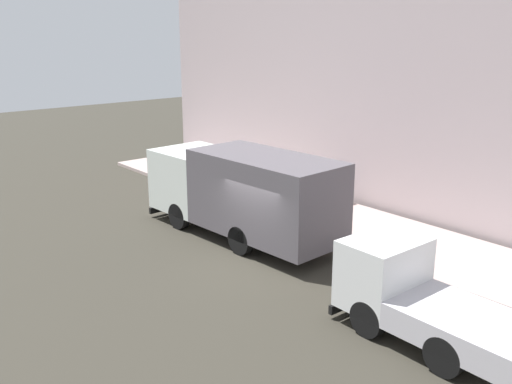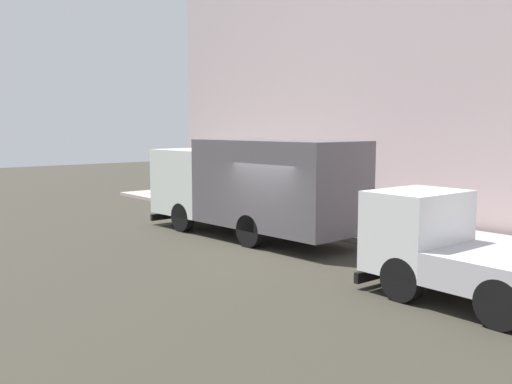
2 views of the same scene
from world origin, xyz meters
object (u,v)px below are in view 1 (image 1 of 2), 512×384
at_px(street_sign_post, 312,191).
at_px(traffic_cone_orange, 228,190).
at_px(pedestrian_walking, 334,181).
at_px(small_flatbed_truck, 419,298).
at_px(large_utility_truck, 242,190).

bearing_deg(street_sign_post, traffic_cone_orange, 90.31).
distance_m(pedestrian_walking, street_sign_post, 3.51).
bearing_deg(small_flatbed_truck, large_utility_truck, 82.87).
bearing_deg(traffic_cone_orange, large_utility_truck, -120.42).
relative_size(pedestrian_walking, traffic_cone_orange, 2.46).
bearing_deg(traffic_cone_orange, street_sign_post, -89.69).
height_order(large_utility_truck, pedestrian_walking, large_utility_truck).
relative_size(traffic_cone_orange, street_sign_post, 0.30).
bearing_deg(traffic_cone_orange, pedestrian_walking, -47.25).
xyz_separation_m(pedestrian_walking, street_sign_post, (-3.03, -1.69, 0.48)).
distance_m(pedestrian_walking, traffic_cone_orange, 4.55).
relative_size(pedestrian_walking, street_sign_post, 0.74).
height_order(pedestrian_walking, street_sign_post, street_sign_post).
height_order(large_utility_truck, small_flatbed_truck, large_utility_truck).
xyz_separation_m(large_utility_truck, street_sign_post, (2.25, -1.21, -0.18)).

